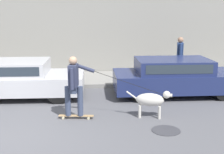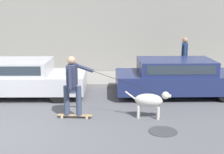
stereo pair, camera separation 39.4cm
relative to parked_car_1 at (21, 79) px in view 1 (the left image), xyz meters
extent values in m
plane|color=#545459|center=(0.43, -3.27, -0.58)|extent=(36.00, 36.00, 0.00)
cube|color=gray|center=(0.43, 3.56, 2.21)|extent=(32.00, 0.30, 5.59)
cube|color=gray|center=(0.43, 2.18, -0.51)|extent=(30.00, 2.42, 0.14)
cylinder|color=black|center=(1.24, 0.80, -0.25)|extent=(0.66, 0.21, 0.66)
cylinder|color=black|center=(1.26, -0.77, -0.25)|extent=(0.66, 0.21, 0.66)
cube|color=#BCBCC1|center=(0.04, 0.00, -0.11)|extent=(3.92, 1.86, 0.55)
cube|color=#BCBCC1|center=(-0.12, 0.00, 0.38)|extent=(1.97, 1.66, 0.43)
cube|color=#28333D|center=(-0.11, -0.82, 0.40)|extent=(1.72, 0.03, 0.27)
cylinder|color=black|center=(6.30, 0.77, -0.27)|extent=(0.63, 0.22, 0.63)
cylinder|color=black|center=(6.33, -0.70, -0.27)|extent=(0.63, 0.22, 0.63)
cylinder|color=black|center=(3.75, 0.71, -0.27)|extent=(0.63, 0.22, 0.63)
cylinder|color=black|center=(3.79, -0.77, -0.27)|extent=(0.63, 0.22, 0.63)
cube|color=navy|center=(5.04, 0.00, -0.11)|extent=(4.14, 1.81, 0.57)
cube|color=navy|center=(4.88, 0.00, 0.40)|extent=(2.37, 1.60, 0.43)
cube|color=#28333D|center=(4.90, -0.78, 0.42)|extent=(2.05, 0.06, 0.28)
cylinder|color=beige|center=(4.06, -2.07, -0.42)|extent=(0.07, 0.07, 0.33)
cylinder|color=beige|center=(4.02, -2.26, -0.42)|extent=(0.07, 0.07, 0.33)
cylinder|color=beige|center=(3.57, -1.97, -0.42)|extent=(0.07, 0.07, 0.33)
cylinder|color=beige|center=(3.53, -2.15, -0.42)|extent=(0.07, 0.07, 0.33)
ellipsoid|color=beige|center=(3.79, -2.11, -0.11)|extent=(0.78, 0.48, 0.34)
sphere|color=beige|center=(4.20, -2.20, 0.04)|extent=(0.19, 0.19, 0.19)
cylinder|color=beige|center=(4.29, -2.22, 0.03)|extent=(0.12, 0.11, 0.09)
cylinder|color=beige|center=(3.33, -2.01, -0.01)|extent=(0.29, 0.10, 0.22)
cylinder|color=beige|center=(2.22, -2.09, -0.55)|extent=(0.07, 0.04, 0.07)
cylinder|color=beige|center=(2.21, -2.24, -0.55)|extent=(0.07, 0.04, 0.07)
cylinder|color=beige|center=(1.57, -2.03, -0.55)|extent=(0.07, 0.04, 0.07)
cylinder|color=beige|center=(1.56, -2.18, -0.55)|extent=(0.07, 0.04, 0.07)
cube|color=#A88456|center=(1.89, -2.13, -0.50)|extent=(0.91, 0.19, 0.02)
cylinder|color=#38425B|center=(2.00, -2.14, -0.11)|extent=(0.15, 0.15, 0.77)
cylinder|color=#38425B|center=(1.69, -2.12, -0.11)|extent=(0.15, 0.15, 0.77)
cube|color=#38425B|center=(1.84, -2.13, 0.19)|extent=(0.20, 0.34, 0.15)
cube|color=#2D334C|center=(1.84, -2.13, 0.55)|extent=(0.24, 0.43, 0.56)
sphere|color=tan|center=(1.84, -2.13, 0.93)|extent=(0.21, 0.21, 0.21)
cylinder|color=#2D334C|center=(1.82, -2.39, 0.52)|extent=(0.09, 0.09, 0.53)
cylinder|color=#2D334C|center=(2.11, -1.91, 0.70)|extent=(0.54, 0.16, 0.25)
cylinder|color=black|center=(3.28, -2.07, 0.32)|extent=(1.85, 0.27, 0.62)
cylinder|color=brown|center=(5.52, 1.57, -0.04)|extent=(0.16, 0.16, 0.81)
cylinder|color=brown|center=(5.55, 1.74, -0.04)|extent=(0.16, 0.16, 0.81)
cube|color=navy|center=(5.54, 1.66, 0.66)|extent=(0.30, 0.47, 0.59)
cylinder|color=navy|center=(5.48, 1.40, 0.67)|extent=(0.09, 0.09, 0.56)
cylinder|color=navy|center=(5.59, 1.91, 0.67)|extent=(0.09, 0.09, 0.56)
sphere|color=#997056|center=(5.54, 1.66, 1.06)|extent=(0.21, 0.21, 0.21)
cube|color=brown|center=(5.48, 1.40, 0.27)|extent=(0.16, 0.32, 0.25)
cylinder|color=#38383D|center=(4.02, -3.05, -0.58)|extent=(0.67, 0.67, 0.01)
camera|label=1|loc=(2.46, -9.78, 2.19)|focal=50.00mm
camera|label=2|loc=(2.85, -9.79, 2.19)|focal=50.00mm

